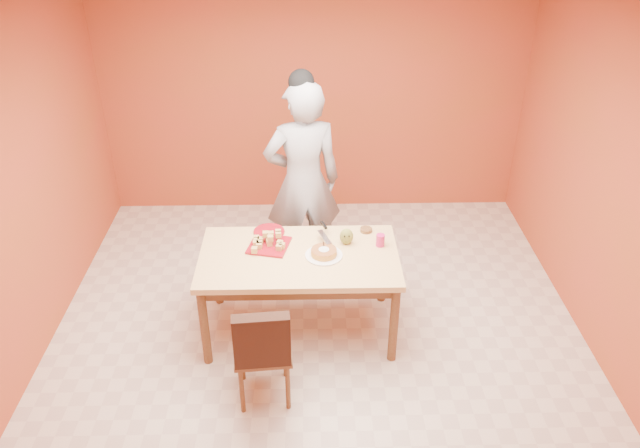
{
  "coord_description": "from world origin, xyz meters",
  "views": [
    {
      "loc": [
        -0.07,
        -3.87,
        3.53
      ],
      "look_at": [
        0.02,
        0.3,
        1.04
      ],
      "focal_mm": 35.0,
      "sensor_mm": 36.0,
      "label": 1
    }
  ],
  "objects_px": {
    "dining_chair": "(262,348)",
    "egg_ornament": "(346,236)",
    "dining_table": "(299,265)",
    "person": "(303,182)",
    "sponge_cake": "(324,252)",
    "red_dinner_plate": "(269,232)",
    "magenta_glass": "(380,240)",
    "checker_tin": "(366,230)",
    "pastry_platter": "(269,245)"
  },
  "relations": [
    {
      "from": "dining_chair",
      "to": "egg_ornament",
      "type": "xyz_separation_m",
      "value": [
        0.65,
        0.92,
        0.37
      ]
    },
    {
      "from": "dining_table",
      "to": "person",
      "type": "bearing_deg",
      "value": 87.82
    },
    {
      "from": "person",
      "to": "egg_ornament",
      "type": "bearing_deg",
      "value": 105.8
    },
    {
      "from": "sponge_cake",
      "to": "egg_ornament",
      "type": "xyz_separation_m",
      "value": [
        0.19,
        0.18,
        0.03
      ]
    },
    {
      "from": "dining_table",
      "to": "red_dinner_plate",
      "type": "distance_m",
      "value": 0.45
    },
    {
      "from": "dining_table",
      "to": "magenta_glass",
      "type": "height_order",
      "value": "magenta_glass"
    },
    {
      "from": "dining_table",
      "to": "dining_chair",
      "type": "bearing_deg",
      "value": -109.05
    },
    {
      "from": "magenta_glass",
      "to": "checker_tin",
      "type": "xyz_separation_m",
      "value": [
        -0.1,
        0.22,
        -0.04
      ]
    },
    {
      "from": "person",
      "to": "magenta_glass",
      "type": "height_order",
      "value": "person"
    },
    {
      "from": "red_dinner_plate",
      "to": "sponge_cake",
      "type": "distance_m",
      "value": 0.59
    },
    {
      "from": "dining_table",
      "to": "checker_tin",
      "type": "xyz_separation_m",
      "value": [
        0.57,
        0.35,
        0.11
      ]
    },
    {
      "from": "dining_chair",
      "to": "person",
      "type": "bearing_deg",
      "value": 74.97
    },
    {
      "from": "person",
      "to": "magenta_glass",
      "type": "bearing_deg",
      "value": 119.39
    },
    {
      "from": "dining_chair",
      "to": "pastry_platter",
      "type": "bearing_deg",
      "value": 84.16
    },
    {
      "from": "red_dinner_plate",
      "to": "checker_tin",
      "type": "bearing_deg",
      "value": 0.0
    },
    {
      "from": "person",
      "to": "red_dinner_plate",
      "type": "bearing_deg",
      "value": 50.72
    },
    {
      "from": "pastry_platter",
      "to": "magenta_glass",
      "type": "height_order",
      "value": "magenta_glass"
    },
    {
      "from": "dining_chair",
      "to": "magenta_glass",
      "type": "height_order",
      "value": "dining_chair"
    },
    {
      "from": "sponge_cake",
      "to": "egg_ornament",
      "type": "height_order",
      "value": "egg_ornament"
    },
    {
      "from": "person",
      "to": "dining_table",
      "type": "bearing_deg",
      "value": 77.23
    },
    {
      "from": "egg_ornament",
      "to": "checker_tin",
      "type": "xyz_separation_m",
      "value": [
        0.18,
        0.19,
        -0.06
      ]
    },
    {
      "from": "red_dinner_plate",
      "to": "checker_tin",
      "type": "relative_size",
      "value": 2.63
    },
    {
      "from": "checker_tin",
      "to": "red_dinner_plate",
      "type": "bearing_deg",
      "value": 180.0
    },
    {
      "from": "person",
      "to": "magenta_glass",
      "type": "distance_m",
      "value": 0.99
    },
    {
      "from": "dining_chair",
      "to": "pastry_platter",
      "type": "height_order",
      "value": "dining_chair"
    },
    {
      "from": "person",
      "to": "pastry_platter",
      "type": "distance_m",
      "value": 0.82
    },
    {
      "from": "dining_chair",
      "to": "person",
      "type": "xyz_separation_m",
      "value": [
        0.3,
        1.64,
        0.5
      ]
    },
    {
      "from": "dining_table",
      "to": "person",
      "type": "height_order",
      "value": "person"
    },
    {
      "from": "egg_ornament",
      "to": "person",
      "type": "bearing_deg",
      "value": 114.34
    },
    {
      "from": "dining_chair",
      "to": "egg_ornament",
      "type": "relative_size",
      "value": 6.38
    },
    {
      "from": "red_dinner_plate",
      "to": "egg_ornament",
      "type": "xyz_separation_m",
      "value": [
        0.65,
        -0.19,
        0.06
      ]
    },
    {
      "from": "dining_chair",
      "to": "checker_tin",
      "type": "height_order",
      "value": "dining_chair"
    },
    {
      "from": "red_dinner_plate",
      "to": "magenta_glass",
      "type": "height_order",
      "value": "magenta_glass"
    },
    {
      "from": "checker_tin",
      "to": "person",
      "type": "bearing_deg",
      "value": 135.36
    },
    {
      "from": "egg_ornament",
      "to": "checker_tin",
      "type": "distance_m",
      "value": 0.27
    },
    {
      "from": "pastry_platter",
      "to": "magenta_glass",
      "type": "distance_m",
      "value": 0.91
    },
    {
      "from": "person",
      "to": "red_dinner_plate",
      "type": "relative_size",
      "value": 7.31
    },
    {
      "from": "red_dinner_plate",
      "to": "checker_tin",
      "type": "xyz_separation_m",
      "value": [
        0.83,
        0.0,
        0.01
      ]
    },
    {
      "from": "dining_table",
      "to": "sponge_cake",
      "type": "bearing_deg",
      "value": -4.98
    },
    {
      "from": "pastry_platter",
      "to": "red_dinner_plate",
      "type": "bearing_deg",
      "value": 92.63
    },
    {
      "from": "sponge_cake",
      "to": "checker_tin",
      "type": "distance_m",
      "value": 0.52
    },
    {
      "from": "egg_ornament",
      "to": "dining_table",
      "type": "bearing_deg",
      "value": -159.67
    },
    {
      "from": "person",
      "to": "pastry_platter",
      "type": "height_order",
      "value": "person"
    },
    {
      "from": "sponge_cake",
      "to": "magenta_glass",
      "type": "xyz_separation_m",
      "value": [
        0.47,
        0.14,
        0.02
      ]
    },
    {
      "from": "person",
      "to": "checker_tin",
      "type": "xyz_separation_m",
      "value": [
        0.54,
        -0.53,
        -0.19
      ]
    },
    {
      "from": "red_dinner_plate",
      "to": "person",
      "type": "bearing_deg",
      "value": 61.31
    },
    {
      "from": "red_dinner_plate",
      "to": "sponge_cake",
      "type": "height_order",
      "value": "sponge_cake"
    },
    {
      "from": "person",
      "to": "magenta_glass",
      "type": "xyz_separation_m",
      "value": [
        0.63,
        -0.75,
        -0.15
      ]
    },
    {
      "from": "dining_table",
      "to": "egg_ornament",
      "type": "distance_m",
      "value": 0.45
    },
    {
      "from": "pastry_platter",
      "to": "sponge_cake",
      "type": "bearing_deg",
      "value": -18.88
    }
  ]
}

